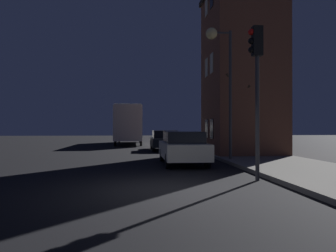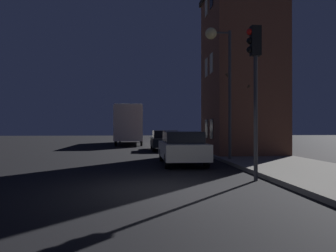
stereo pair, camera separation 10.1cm
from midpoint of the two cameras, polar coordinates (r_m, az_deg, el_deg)
ground_plane at (r=8.68m, az=0.53°, el=-10.93°), size 120.00×120.00×0.00m
brick_building at (r=19.92m, az=12.53°, el=9.49°), size 4.08×5.04×9.66m
streetlamp at (r=15.83m, az=8.78°, el=11.49°), size 1.24×0.54×6.15m
traffic_light at (r=10.37m, az=14.85°, el=9.36°), size 0.43×0.24×4.68m
bare_tree at (r=17.44m, az=11.62°, el=1.71°), size 1.53×1.23×4.26m
bus at (r=32.43m, az=-6.89°, el=0.67°), size 2.44×10.34×3.63m
car_near_lane at (r=14.34m, az=2.38°, el=-3.69°), size 1.77×4.42×1.44m
car_mid_lane at (r=23.35m, az=-0.78°, el=-2.44°), size 1.84×4.63×1.42m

